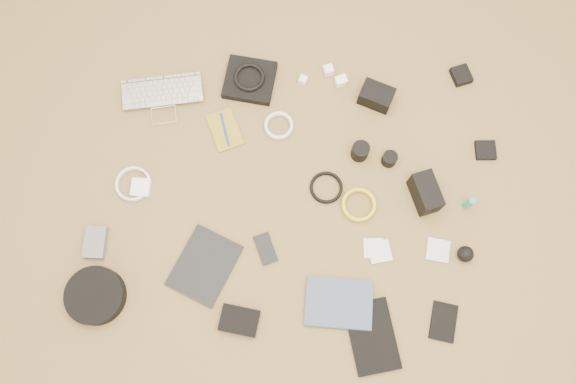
# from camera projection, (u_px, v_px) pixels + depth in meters

# --- Properties ---
(laptop) EXTENTS (0.33, 0.26, 0.02)m
(laptop) POSITION_uv_depth(u_px,v_px,m) (163.00, 103.00, 2.06)
(laptop) COLOR silver
(laptop) RESTS_ON ground
(headphone_pouch) EXTENTS (0.20, 0.19, 0.03)m
(headphone_pouch) POSITION_uv_depth(u_px,v_px,m) (250.00, 80.00, 2.08)
(headphone_pouch) COLOR black
(headphone_pouch) RESTS_ON ground
(headphones) EXTENTS (0.13, 0.13, 0.01)m
(headphones) POSITION_uv_depth(u_px,v_px,m) (249.00, 77.00, 2.06)
(headphones) COLOR black
(headphones) RESTS_ON headphone_pouch
(charger_a) EXTENTS (0.04, 0.04, 0.03)m
(charger_a) POSITION_uv_depth(u_px,v_px,m) (303.00, 80.00, 2.08)
(charger_a) COLOR white
(charger_a) RESTS_ON ground
(charger_b) EXTENTS (0.04, 0.04, 0.03)m
(charger_b) POSITION_uv_depth(u_px,v_px,m) (328.00, 70.00, 2.09)
(charger_b) COLOR white
(charger_b) RESTS_ON ground
(charger_c) EXTENTS (0.04, 0.04, 0.03)m
(charger_c) POSITION_uv_depth(u_px,v_px,m) (342.00, 80.00, 2.08)
(charger_c) COLOR white
(charger_c) RESTS_ON ground
(charger_d) EXTENTS (0.04, 0.04, 0.03)m
(charger_d) POSITION_uv_depth(u_px,v_px,m) (340.00, 82.00, 2.08)
(charger_d) COLOR white
(charger_d) RESTS_ON ground
(dslr_camera) EXTENTS (0.14, 0.12, 0.07)m
(dslr_camera) POSITION_uv_depth(u_px,v_px,m) (376.00, 96.00, 2.04)
(dslr_camera) COLOR black
(dslr_camera) RESTS_ON ground
(lens_pouch) EXTENTS (0.09, 0.09, 0.03)m
(lens_pouch) POSITION_uv_depth(u_px,v_px,m) (461.00, 75.00, 2.09)
(lens_pouch) COLOR black
(lens_pouch) RESTS_ON ground
(notebook_olive) EXTENTS (0.15, 0.18, 0.01)m
(notebook_olive) POSITION_uv_depth(u_px,v_px,m) (225.00, 130.00, 2.04)
(notebook_olive) COLOR olive
(notebook_olive) RESTS_ON ground
(pen_blue) EXTENTS (0.05, 0.13, 0.01)m
(pen_blue) POSITION_uv_depth(u_px,v_px,m) (225.00, 129.00, 2.03)
(pen_blue) COLOR #1338A1
(pen_blue) RESTS_ON notebook_olive
(cable_white_a) EXTENTS (0.11, 0.11, 0.01)m
(cable_white_a) POSITION_uv_depth(u_px,v_px,m) (279.00, 126.00, 2.04)
(cable_white_a) COLOR white
(cable_white_a) RESTS_ON ground
(lens_a) EXTENTS (0.08, 0.08, 0.07)m
(lens_a) POSITION_uv_depth(u_px,v_px,m) (360.00, 151.00, 1.99)
(lens_a) COLOR black
(lens_a) RESTS_ON ground
(lens_b) EXTENTS (0.07, 0.07, 0.05)m
(lens_b) POSITION_uv_depth(u_px,v_px,m) (389.00, 159.00, 1.99)
(lens_b) COLOR black
(lens_b) RESTS_ON ground
(card_reader) EXTENTS (0.08, 0.08, 0.02)m
(card_reader) POSITION_uv_depth(u_px,v_px,m) (485.00, 150.00, 2.01)
(card_reader) COLOR black
(card_reader) RESTS_ON ground
(power_brick) EXTENTS (0.07, 0.07, 0.03)m
(power_brick) POSITION_uv_depth(u_px,v_px,m) (141.00, 188.00, 1.97)
(power_brick) COLOR white
(power_brick) RESTS_ON ground
(cable_white_b) EXTENTS (0.17, 0.17, 0.01)m
(cable_white_b) POSITION_uv_depth(u_px,v_px,m) (134.00, 184.00, 1.98)
(cable_white_b) COLOR white
(cable_white_b) RESTS_ON ground
(cable_black) EXTENTS (0.15, 0.15, 0.01)m
(cable_black) POSITION_uv_depth(u_px,v_px,m) (326.00, 188.00, 1.98)
(cable_black) COLOR black
(cable_black) RESTS_ON ground
(cable_yellow) EXTENTS (0.16, 0.16, 0.01)m
(cable_yellow) POSITION_uv_depth(u_px,v_px,m) (358.00, 205.00, 1.96)
(cable_yellow) COLOR gold
(cable_yellow) RESTS_ON ground
(flash) EXTENTS (0.11, 0.15, 0.10)m
(flash) POSITION_uv_depth(u_px,v_px,m) (425.00, 193.00, 1.93)
(flash) COLOR black
(flash) RESTS_ON ground
(lens_cleaner) EXTENTS (0.03, 0.03, 0.08)m
(lens_cleaner) POSITION_uv_depth(u_px,v_px,m) (469.00, 203.00, 1.93)
(lens_cleaner) COLOR teal
(lens_cleaner) RESTS_ON ground
(battery_charger) EXTENTS (0.07, 0.11, 0.03)m
(battery_charger) POSITION_uv_depth(u_px,v_px,m) (95.00, 243.00, 1.92)
(battery_charger) COLOR slate
(battery_charger) RESTS_ON ground
(tablet) EXTENTS (0.26, 0.29, 0.01)m
(tablet) POSITION_uv_depth(u_px,v_px,m) (205.00, 266.00, 1.91)
(tablet) COLOR black
(tablet) RESTS_ON ground
(phone) EXTENTS (0.09, 0.12, 0.01)m
(phone) POSITION_uv_depth(u_px,v_px,m) (266.00, 249.00, 1.92)
(phone) COLOR black
(phone) RESTS_ON ground
(filter_case_left) EXTENTS (0.07, 0.07, 0.01)m
(filter_case_left) POSITION_uv_depth(u_px,v_px,m) (373.00, 248.00, 1.92)
(filter_case_left) COLOR silver
(filter_case_left) RESTS_ON ground
(filter_case_mid) EXTENTS (0.09, 0.09, 0.01)m
(filter_case_mid) POSITION_uv_depth(u_px,v_px,m) (380.00, 252.00, 1.92)
(filter_case_mid) COLOR silver
(filter_case_mid) RESTS_ON ground
(filter_case_right) EXTENTS (0.09, 0.09, 0.01)m
(filter_case_right) POSITION_uv_depth(u_px,v_px,m) (438.00, 250.00, 1.92)
(filter_case_right) COLOR silver
(filter_case_right) RESTS_ON ground
(air_blower) EXTENTS (0.07, 0.07, 0.06)m
(air_blower) POSITION_uv_depth(u_px,v_px,m) (465.00, 254.00, 1.89)
(air_blower) COLOR black
(air_blower) RESTS_ON ground
(headphone_case) EXTENTS (0.20, 0.20, 0.05)m
(headphone_case) POSITION_uv_depth(u_px,v_px,m) (96.00, 296.00, 1.86)
(headphone_case) COLOR black
(headphone_case) RESTS_ON ground
(drive_case) EXTENTS (0.14, 0.11, 0.03)m
(drive_case) POSITION_uv_depth(u_px,v_px,m) (239.00, 320.00, 1.85)
(drive_case) COLOR black
(drive_case) RESTS_ON ground
(paperback) EXTENTS (0.22, 0.17, 0.02)m
(paperback) POSITION_uv_depth(u_px,v_px,m) (338.00, 329.00, 1.84)
(paperback) COLOR #3D4C67
(paperback) RESTS_ON ground
(notebook_black_a) EXTENTS (0.20, 0.26, 0.02)m
(notebook_black_a) POSITION_uv_depth(u_px,v_px,m) (372.00, 336.00, 1.84)
(notebook_black_a) COLOR black
(notebook_black_a) RESTS_ON ground
(notebook_black_b) EXTENTS (0.10, 0.14, 0.01)m
(notebook_black_b) POSITION_uv_depth(u_px,v_px,m) (443.00, 322.00, 1.86)
(notebook_black_b) COLOR black
(notebook_black_b) RESTS_ON ground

